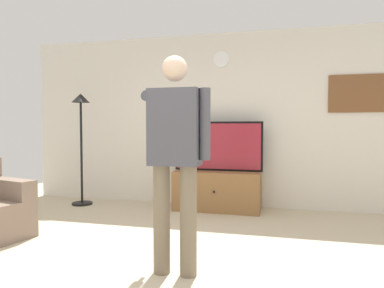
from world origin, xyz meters
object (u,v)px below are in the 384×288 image
(television, at_px, (218,146))
(person_standing_nearer_lamp, at_px, (175,151))
(tv_stand, at_px, (217,190))
(framed_picture, at_px, (357,93))
(wall_clock, at_px, (221,59))
(floor_lamp, at_px, (81,125))

(television, bearing_deg, person_standing_nearer_lamp, -88.57)
(television, bearing_deg, tv_stand, -90.00)
(tv_stand, height_order, framed_picture, framed_picture)
(television, xyz_separation_m, wall_clock, (-0.00, 0.24, 1.34))
(tv_stand, relative_size, framed_picture, 1.68)
(floor_lamp, bearing_deg, framed_picture, 6.51)
(television, bearing_deg, wall_clock, 90.00)
(tv_stand, distance_m, television, 0.66)
(wall_clock, bearing_deg, framed_picture, 0.15)
(tv_stand, xyz_separation_m, wall_clock, (0.00, 0.29, 2.00))
(wall_clock, xyz_separation_m, floor_lamp, (-2.17, -0.47, -1.03))
(tv_stand, height_order, wall_clock, wall_clock)
(framed_picture, height_order, person_standing_nearer_lamp, framed_picture)
(wall_clock, relative_size, framed_picture, 0.33)
(television, distance_m, person_standing_nearer_lamp, 2.41)
(framed_picture, distance_m, floor_lamp, 4.18)
(floor_lamp, bearing_deg, wall_clock, 12.10)
(tv_stand, bearing_deg, television, 90.00)
(television, distance_m, framed_picture, 2.11)
(television, distance_m, floor_lamp, 2.21)
(wall_clock, bearing_deg, tv_stand, -90.00)
(framed_picture, height_order, floor_lamp, framed_picture)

